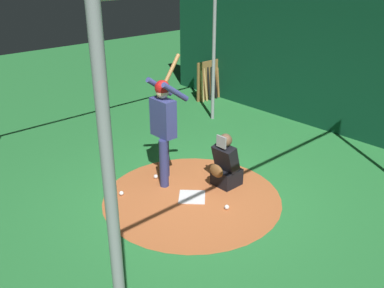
# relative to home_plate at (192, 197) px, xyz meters

# --- Properties ---
(ground_plane) EXTENTS (26.11, 26.11, 0.00)m
(ground_plane) POSITION_rel_home_plate_xyz_m (0.00, 0.00, -0.01)
(ground_plane) COLOR #287A38
(dirt_circle) EXTENTS (2.87, 2.87, 0.01)m
(dirt_circle) POSITION_rel_home_plate_xyz_m (0.00, 0.00, -0.01)
(dirt_circle) COLOR #B76033
(dirt_circle) RESTS_ON ground
(home_plate) EXTENTS (0.59, 0.59, 0.01)m
(home_plate) POSITION_rel_home_plate_xyz_m (0.00, 0.00, 0.00)
(home_plate) COLOR white
(home_plate) RESTS_ON dirt_circle
(batter) EXTENTS (0.68, 0.49, 2.13)m
(batter) POSITION_rel_home_plate_xyz_m (-0.05, -0.74, 1.08)
(batter) COLOR navy
(batter) RESTS_ON ground
(catcher) EXTENTS (0.58, 0.40, 0.95)m
(catcher) POSITION_rel_home_plate_xyz_m (-0.69, 0.07, 0.36)
(catcher) COLOR black
(catcher) RESTS_ON ground
(back_wall) EXTENTS (0.22, 10.11, 3.44)m
(back_wall) POSITION_rel_home_plate_xyz_m (-4.24, 0.00, 1.72)
(back_wall) COLOR #0C3D26
(back_wall) RESTS_ON ground
(cage_frame) EXTENTS (5.70, 4.78, 3.42)m
(cage_frame) POSITION_rel_home_plate_xyz_m (0.00, 0.00, 2.34)
(cage_frame) COLOR gray
(cage_frame) RESTS_ON ground
(bat_rack) EXTENTS (1.18, 0.19, 1.05)m
(bat_rack) POSITION_rel_home_plate_xyz_m (-4.00, -3.50, 0.48)
(bat_rack) COLOR olive
(bat_rack) RESTS_ON ground
(baseball_0) EXTENTS (0.07, 0.07, 0.07)m
(baseball_0) POSITION_rel_home_plate_xyz_m (-0.16, 0.62, 0.03)
(baseball_0) COLOR white
(baseball_0) RESTS_ON dirt_circle
(baseball_1) EXTENTS (0.07, 0.07, 0.07)m
(baseball_1) POSITION_rel_home_plate_xyz_m (0.81, -0.82, 0.03)
(baseball_1) COLOR white
(baseball_1) RESTS_ON dirt_circle
(baseball_2) EXTENTS (0.07, 0.07, 0.07)m
(baseball_2) POSITION_rel_home_plate_xyz_m (0.04, -0.89, 0.03)
(baseball_2) COLOR white
(baseball_2) RESTS_ON dirt_circle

